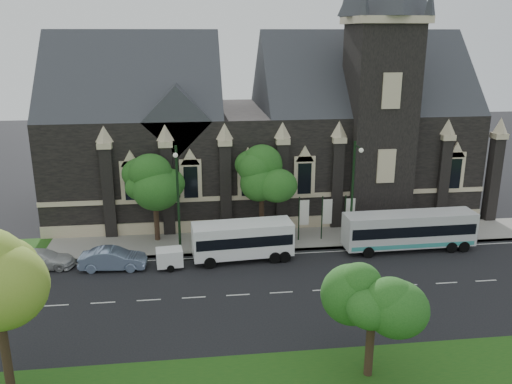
{
  "coord_description": "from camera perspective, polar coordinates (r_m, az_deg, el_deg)",
  "views": [
    {
      "loc": [
        -2.67,
        -32.29,
        17.17
      ],
      "look_at": [
        1.97,
        6.0,
        5.48
      ],
      "focal_mm": 36.97,
      "sensor_mm": 36.0,
      "label": 1
    }
  ],
  "objects": [
    {
      "name": "tree_walk_right",
      "position": [
        44.86,
        0.85,
        2.2
      ],
      "size": [
        4.08,
        4.08,
        7.8
      ],
      "color": "black",
      "rests_on": "ground"
    },
    {
      "name": "ground",
      "position": [
        36.67,
        -1.97,
        -11.08
      ],
      "size": [
        160.0,
        160.0,
        0.0
      ],
      "primitive_type": "plane",
      "color": "black",
      "rests_on": "ground"
    },
    {
      "name": "street_lamp_mid",
      "position": [
        41.21,
        -8.45,
        -0.35
      ],
      "size": [
        0.36,
        1.88,
        9.0
      ],
      "color": "black",
      "rests_on": "ground"
    },
    {
      "name": "tree_park_near",
      "position": [
        27.41,
        -25.92,
        -8.05
      ],
      "size": [
        4.42,
        4.42,
        8.56
      ],
      "color": "black",
      "rests_on": "ground"
    },
    {
      "name": "museum",
      "position": [
        52.43,
        1.75,
        6.96
      ],
      "size": [
        40.0,
        17.7,
        29.9
      ],
      "color": "black",
      "rests_on": "ground"
    },
    {
      "name": "banner_flag_left",
      "position": [
        44.76,
        5.04,
        -2.5
      ],
      "size": [
        0.9,
        0.1,
        4.0
      ],
      "color": "black",
      "rests_on": "ground"
    },
    {
      "name": "tree_park_east",
      "position": [
        27.62,
        12.81,
        -10.62
      ],
      "size": [
        3.4,
        3.4,
        6.28
      ],
      "color": "black",
      "rests_on": "ground"
    },
    {
      "name": "banner_flag_right",
      "position": [
        45.73,
        9.95,
        -2.27
      ],
      "size": [
        0.9,
        0.1,
        4.0
      ],
      "color": "black",
      "rests_on": "ground"
    },
    {
      "name": "street_lamp_near",
      "position": [
        43.09,
        10.48,
        0.32
      ],
      "size": [
        0.36,
        1.88,
        9.0
      ],
      "color": "black",
      "rests_on": "ground"
    },
    {
      "name": "sidewalk",
      "position": [
        45.23,
        -3.03,
        -5.38
      ],
      "size": [
        80.0,
        5.0,
        0.15
      ],
      "primitive_type": "cube",
      "color": "gray",
      "rests_on": "ground"
    },
    {
      "name": "box_trailer",
      "position": [
        40.71,
        -9.34,
        -7.0
      ],
      "size": [
        2.9,
        1.71,
        1.51
      ],
      "rotation": [
        0.0,
        0.0,
        0.11
      ],
      "color": "white",
      "rests_on": "ground"
    },
    {
      "name": "sedan",
      "position": [
        41.48,
        -15.22,
        -7.0
      ],
      "size": [
        5.03,
        2.02,
        1.63
      ],
      "primitive_type": "imported",
      "rotation": [
        0.0,
        0.0,
        1.51
      ],
      "color": "#7A8EB0",
      "rests_on": "ground"
    },
    {
      "name": "tour_coach",
      "position": [
        44.94,
        16.26,
        -3.95
      ],
      "size": [
        10.85,
        2.71,
        3.15
      ],
      "rotation": [
        0.0,
        0.0,
        0.02
      ],
      "color": "silver",
      "rests_on": "ground"
    },
    {
      "name": "car_far_white",
      "position": [
        43.47,
        -22.1,
        -6.73
      ],
      "size": [
        4.97,
        2.44,
        1.39
      ],
      "primitive_type": "imported",
      "rotation": [
        0.0,
        0.0,
        1.46
      ],
      "color": "silver",
      "rests_on": "ground"
    },
    {
      "name": "banner_flag_center",
      "position": [
        45.2,
        7.52,
        -2.39
      ],
      "size": [
        0.9,
        0.1,
        4.0
      ],
      "color": "black",
      "rests_on": "ground"
    },
    {
      "name": "tree_walk_left",
      "position": [
        44.59,
        -10.7,
        1.7
      ],
      "size": [
        3.91,
        3.91,
        7.64
      ],
      "color": "black",
      "rests_on": "ground"
    },
    {
      "name": "shuttle_bus",
      "position": [
        41.35,
        -1.44,
        -5.07
      ],
      "size": [
        7.96,
        3.24,
        3.01
      ],
      "rotation": [
        0.0,
        0.0,
        0.08
      ],
      "color": "white",
      "rests_on": "ground"
    }
  ]
}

